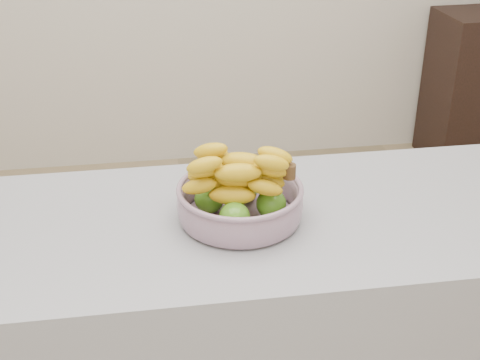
% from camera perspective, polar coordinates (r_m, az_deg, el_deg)
% --- Properties ---
extents(cabinet, '(0.48, 0.39, 0.84)m').
position_cam_1_polar(cabinet, '(3.96, 19.37, 7.43)').
color(cabinet, black).
rests_on(cabinet, ground).
extents(fruit_bowl, '(0.29, 0.29, 0.17)m').
position_cam_1_polar(fruit_bowl, '(1.51, -0.02, -1.49)').
color(fruit_bowl, '#A2ABC3').
rests_on(fruit_bowl, counter).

